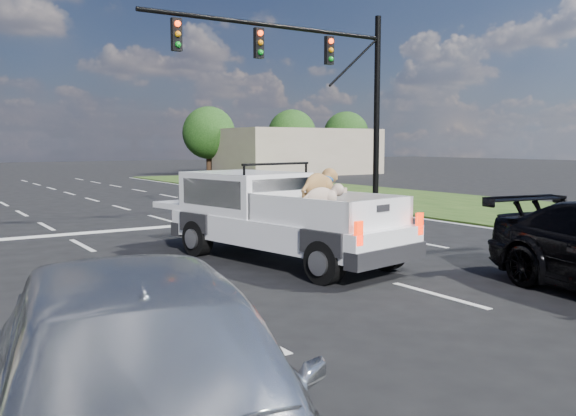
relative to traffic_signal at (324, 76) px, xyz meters
name	(u,v)px	position (x,y,z in m)	size (l,w,h in m)	color
ground	(353,312)	(-7.20, -10.50, -4.73)	(160.00, 160.00, 0.00)	black
road_markings	(175,247)	(-7.20, -3.94, -4.72)	(17.75, 60.00, 0.01)	silver
grass_shoulder_right	(538,214)	(5.80, -4.50, -4.70)	(8.00, 60.00, 0.06)	#1D3C12
traffic_signal	(324,76)	(0.00, 0.00, 0.00)	(9.11, 0.31, 7.00)	black
building_right	(299,152)	(14.80, 23.50, -2.93)	(12.00, 7.00, 3.60)	tan
tree_far_d	(209,133)	(8.80, 27.50, -1.44)	(4.20, 4.20, 5.40)	#332114
tree_far_e	(292,134)	(16.80, 27.50, -1.44)	(4.20, 4.20, 5.40)	#332114
tree_far_f	(346,134)	(22.80, 27.50, -1.44)	(4.20, 4.20, 5.40)	#332114
pickup_truck	(277,215)	(-6.04, -6.60, -3.78)	(2.89, 5.66, 2.02)	black
silver_sedan	(142,394)	(-11.40, -13.57, -3.89)	(1.98, 4.93, 1.68)	silver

